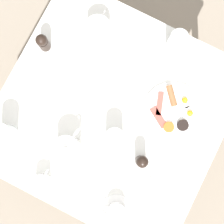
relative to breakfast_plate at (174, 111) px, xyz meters
name	(u,v)px	position (x,y,z in m)	size (l,w,h in m)	color
ground_plane	(112,124)	(-0.13, 0.24, -0.73)	(8.00, 8.00, 0.00)	gray
table	(112,114)	(-0.13, 0.24, -0.08)	(0.95, 0.97, 0.73)	white
breakfast_plate	(174,111)	(0.00, 0.00, 0.00)	(0.27, 0.27, 0.04)	white
teapot_near	(68,148)	(-0.35, 0.34, 0.05)	(0.20, 0.11, 0.14)	white
teapot_far	(98,31)	(0.16, 0.46, 0.05)	(0.20, 0.11, 0.14)	white
teacup_with_saucer_left	(116,212)	(-0.50, 0.03, 0.02)	(0.14, 0.14, 0.06)	white
water_glass_tall	(115,137)	(-0.22, 0.18, 0.04)	(0.08, 0.08, 0.11)	white
water_glass_short	(177,42)	(0.27, 0.13, 0.05)	(0.08, 0.08, 0.12)	white
wine_glass_spare	(5,133)	(-0.41, 0.60, 0.06)	(0.08, 0.08, 0.13)	white
creamer_jug	(42,182)	(-0.53, 0.37, 0.03)	(0.09, 0.07, 0.07)	white
pepper_grinder	(142,162)	(-0.26, 0.03, 0.05)	(0.05, 0.05, 0.11)	black
salt_grinder	(43,42)	(0.01, 0.65, 0.05)	(0.05, 0.05, 0.11)	black
fork_by_plate	(215,76)	(0.23, -0.10, -0.01)	(0.05, 0.19, 0.00)	silver
knife_by_plate	(33,91)	(-0.20, 0.60, -0.01)	(0.10, 0.18, 0.00)	silver
spoon_for_tea	(91,86)	(-0.06, 0.38, -0.01)	(0.15, 0.07, 0.00)	silver
fork_spare	(168,184)	(-0.30, -0.12, -0.01)	(0.04, 0.18, 0.00)	silver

